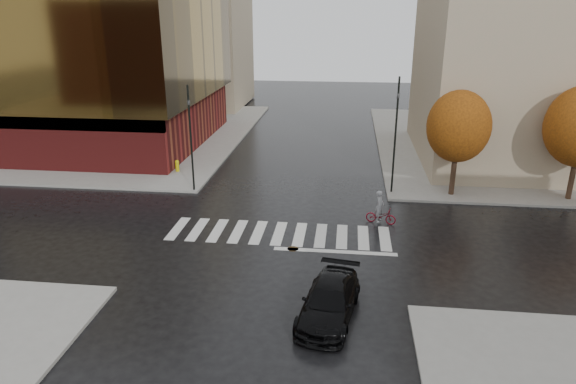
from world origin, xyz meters
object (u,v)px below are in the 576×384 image
(sedan, at_px, (329,301))
(traffic_light_ne, at_px, (396,128))
(cyclist, at_px, (380,212))
(fire_hydrant, at_px, (177,165))
(traffic_light_nw, at_px, (190,133))

(sedan, bearing_deg, traffic_light_ne, 86.27)
(traffic_light_ne, bearing_deg, sedan, 96.78)
(cyclist, bearing_deg, sedan, -179.41)
(fire_hydrant, bearing_deg, cyclist, -28.24)
(traffic_light_nw, bearing_deg, fire_hydrant, -132.49)
(sedan, distance_m, fire_hydrant, 20.50)
(traffic_light_nw, bearing_deg, traffic_light_ne, 110.35)
(sedan, xyz_separation_m, traffic_light_nw, (-9.23, 13.23, 3.20))
(cyclist, distance_m, traffic_light_ne, 6.16)
(cyclist, height_order, traffic_light_ne, traffic_light_ne)
(traffic_light_ne, xyz_separation_m, fire_hydrant, (-14.92, 2.61, -3.65))
(sedan, bearing_deg, fire_hydrant, 133.80)
(fire_hydrant, bearing_deg, sedan, -55.69)
(traffic_light_nw, distance_m, traffic_light_ne, 12.65)
(sedan, relative_size, traffic_light_ne, 0.65)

